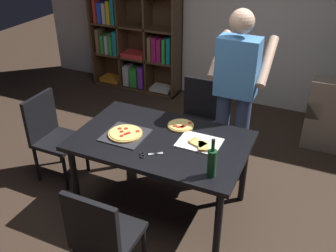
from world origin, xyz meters
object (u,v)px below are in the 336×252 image
at_px(chair_near_camera, 102,234).
at_px(person_serving_pizza, 236,89).
at_px(second_pizza_plain, 181,126).
at_px(chair_far_side, 198,115).
at_px(dining_table, 161,146).
at_px(kitchen_scissors, 147,155).
at_px(pepperoni_pizza_on_tray, 125,134).
at_px(wine_bottle, 212,162).
at_px(chair_left_end, 51,132).
at_px(bookshelf, 135,27).

bearing_deg(chair_near_camera, person_serving_pizza, 75.58).
bearing_deg(second_pizza_plain, chair_far_side, 96.19).
relative_size(dining_table, kitchen_scissors, 7.94).
distance_m(pepperoni_pizza_on_tray, wine_bottle, 0.91).
bearing_deg(chair_near_camera, chair_far_side, 90.00).
distance_m(chair_far_side, pepperoni_pizza_on_tray, 1.11).
bearing_deg(chair_far_side, kitchen_scissors, -89.76).
bearing_deg(chair_left_end, chair_near_camera, -37.88).
relative_size(chair_far_side, bookshelf, 0.46).
xyz_separation_m(chair_far_side, bookshelf, (-1.55, 1.42, 0.45)).
relative_size(pepperoni_pizza_on_tray, wine_bottle, 1.14).
xyz_separation_m(chair_near_camera, chair_far_side, (0.00, 1.92, 0.00)).
height_order(kitchen_scissors, second_pizza_plain, second_pizza_plain).
distance_m(chair_left_end, kitchen_scissors, 1.29).
height_order(bookshelf, pepperoni_pizza_on_tray, bookshelf).
bearing_deg(bookshelf, kitchen_scissors, -59.60).
bearing_deg(pepperoni_pizza_on_tray, chair_near_camera, -70.77).
bearing_deg(chair_far_side, bookshelf, 137.58).
height_order(chair_left_end, kitchen_scissors, chair_left_end).
height_order(wine_bottle, second_pizza_plain, wine_bottle).
relative_size(chair_far_side, pepperoni_pizza_on_tray, 2.49).
xyz_separation_m(chair_near_camera, person_serving_pizza, (0.44, 1.70, 0.49)).
distance_m(bookshelf, wine_bottle, 3.42).
bearing_deg(person_serving_pizza, wine_bottle, -83.25).
height_order(chair_near_camera, second_pizza_plain, chair_near_camera).
bearing_deg(kitchen_scissors, pepperoni_pizza_on_tray, 148.28).
bearing_deg(pepperoni_pizza_on_tray, kitchen_scissors, -31.72).
height_order(dining_table, chair_near_camera, chair_near_camera).
relative_size(chair_left_end, person_serving_pizza, 0.51).
xyz_separation_m(chair_far_side, kitchen_scissors, (0.01, -1.23, 0.24)).
height_order(wine_bottle, kitchen_scissors, wine_bottle).
bearing_deg(chair_left_end, kitchen_scissors, -12.38).
bearing_deg(person_serving_pizza, pepperoni_pizza_on_tray, -132.28).
height_order(chair_near_camera, chair_left_end, same).
height_order(chair_far_side, second_pizza_plain, chair_far_side).
bearing_deg(second_pizza_plain, wine_bottle, -49.88).
height_order(chair_near_camera, kitchen_scissors, chair_near_camera).
bearing_deg(pepperoni_pizza_on_tray, second_pizza_plain, 41.95).
relative_size(dining_table, bookshelf, 0.77).
distance_m(chair_left_end, pepperoni_pizza_on_tray, 0.97).
bearing_deg(kitchen_scissors, chair_left_end, 167.62).
distance_m(bookshelf, kitchen_scissors, 3.08).
height_order(chair_near_camera, wine_bottle, wine_bottle).
bearing_deg(kitchen_scissors, bookshelf, 120.40).
xyz_separation_m(chair_far_side, person_serving_pizza, (0.44, -0.22, 0.49)).
relative_size(pepperoni_pizza_on_tray, second_pizza_plain, 1.50).
height_order(chair_left_end, wine_bottle, wine_bottle).
distance_m(dining_table, person_serving_pizza, 0.92).
xyz_separation_m(wine_bottle, second_pizza_plain, (-0.49, 0.58, -0.11)).
height_order(bookshelf, person_serving_pizza, bookshelf).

